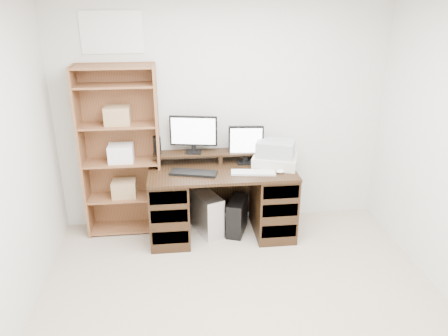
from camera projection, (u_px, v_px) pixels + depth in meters
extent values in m
cube|color=silver|center=(223.00, 113.00, 4.64)|extent=(3.50, 0.02, 2.50)
cube|color=white|center=(112.00, 32.00, 4.20)|extent=(0.60, 0.01, 0.40)
cube|color=black|center=(222.00, 171.00, 4.47)|extent=(1.50, 0.70, 0.03)
cube|color=black|center=(170.00, 206.00, 4.56)|extent=(0.40, 0.66, 0.72)
cube|color=black|center=(273.00, 201.00, 4.67)|extent=(0.40, 0.66, 0.72)
cube|color=black|center=(219.00, 187.00, 4.91)|extent=(1.48, 0.02, 0.65)
cube|color=black|center=(170.00, 237.00, 4.33)|extent=(0.36, 0.01, 0.14)
cube|color=black|center=(169.00, 216.00, 4.24)|extent=(0.36, 0.01, 0.14)
cube|color=black|center=(168.00, 198.00, 4.16)|extent=(0.36, 0.01, 0.14)
cube|color=black|center=(279.00, 231.00, 4.44)|extent=(0.36, 0.01, 0.14)
cube|color=black|center=(280.00, 210.00, 4.35)|extent=(0.36, 0.01, 0.14)
cube|color=black|center=(281.00, 192.00, 4.28)|extent=(0.36, 0.01, 0.14)
cube|color=black|center=(158.00, 160.00, 4.59)|extent=(0.04, 0.20, 0.10)
cube|color=black|center=(220.00, 158.00, 4.65)|extent=(0.04, 0.20, 0.10)
cube|color=black|center=(279.00, 155.00, 4.72)|extent=(0.04, 0.20, 0.10)
cube|color=black|center=(220.00, 152.00, 4.63)|extent=(1.40, 0.22, 0.02)
cube|color=black|center=(194.00, 152.00, 4.59)|extent=(0.18, 0.15, 0.01)
cube|color=black|center=(194.00, 147.00, 4.59)|extent=(0.05, 0.03, 0.09)
cube|color=black|center=(193.00, 131.00, 4.52)|extent=(0.49, 0.12, 0.31)
cube|color=white|center=(193.00, 131.00, 4.51)|extent=(0.45, 0.09, 0.28)
cube|color=black|center=(246.00, 162.00, 4.64)|extent=(0.19, 0.15, 0.02)
cube|color=black|center=(246.00, 157.00, 4.64)|extent=(0.05, 0.03, 0.10)
cube|color=black|center=(246.00, 141.00, 4.57)|extent=(0.37, 0.07, 0.32)
cube|color=white|center=(246.00, 141.00, 4.55)|extent=(0.33, 0.03, 0.28)
cube|color=black|center=(157.00, 145.00, 4.53)|extent=(0.08, 0.08, 0.19)
cube|color=black|center=(194.00, 173.00, 4.36)|extent=(0.49, 0.27, 0.03)
cube|color=silver|center=(253.00, 173.00, 4.37)|extent=(0.46, 0.19, 0.02)
ellipsoid|color=white|center=(280.00, 172.00, 4.38)|extent=(0.10, 0.08, 0.03)
cube|color=beige|center=(275.00, 161.00, 4.55)|extent=(0.53, 0.46, 0.11)
cube|color=#999EA3|center=(276.00, 149.00, 4.50)|extent=(0.45, 0.39, 0.16)
cube|color=silver|center=(207.00, 213.00, 4.71)|extent=(0.36, 0.49, 0.45)
cube|color=black|center=(237.00, 216.00, 4.72)|extent=(0.28, 0.42, 0.38)
cube|color=#19FF33|center=(233.00, 217.00, 4.52)|extent=(0.01, 0.01, 0.01)
cube|color=brown|center=(82.00, 155.00, 4.45)|extent=(0.02, 0.30, 1.80)
cube|color=brown|center=(159.00, 152.00, 4.53)|extent=(0.02, 0.30, 1.80)
cube|color=brown|center=(122.00, 149.00, 4.62)|extent=(0.80, 0.01, 1.80)
cube|color=brown|center=(128.00, 227.00, 4.82)|extent=(0.75, 0.28, 0.02)
cube|color=brown|center=(125.00, 197.00, 4.68)|extent=(0.75, 0.28, 0.02)
cube|color=brown|center=(122.00, 162.00, 4.53)|extent=(0.75, 0.28, 0.02)
cube|color=brown|center=(118.00, 125.00, 4.38)|extent=(0.75, 0.28, 0.02)
cube|color=brown|center=(115.00, 85.00, 4.23)|extent=(0.75, 0.28, 0.02)
cube|color=brown|center=(113.00, 67.00, 4.16)|extent=(0.75, 0.28, 0.02)
cube|color=#A07F54|center=(124.00, 188.00, 4.64)|extent=(0.25, 0.20, 0.18)
cube|color=white|center=(121.00, 153.00, 4.49)|extent=(0.25, 0.20, 0.18)
cube|color=#A07F54|center=(117.00, 115.00, 4.34)|extent=(0.25, 0.20, 0.18)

